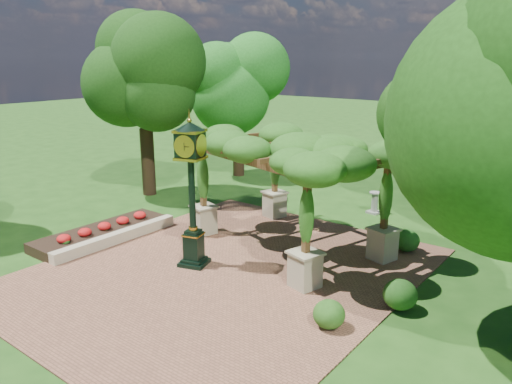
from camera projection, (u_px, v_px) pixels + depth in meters
The scene contains 13 objects.
ground at pixel (203, 283), 14.39m from camera, with size 120.00×120.00×0.00m, color #1E4714.
brick_plaza at pixel (226, 271), 15.15m from camera, with size 10.00×12.00×0.04m, color brown.
border_wall at pixel (117, 238), 17.44m from camera, with size 0.35×5.00×0.40m, color #C6B793.
flower_bed at pixel (102, 233), 17.98m from camera, with size 1.50×5.00×0.36m, color red.
pedestal_clock at pixel (191, 181), 14.90m from camera, with size 1.13×1.13×4.56m.
pergola at pixel (288, 152), 16.35m from camera, with size 7.23×5.56×4.03m.
sundial at pixel (374, 204), 20.73m from camera, with size 0.58×0.58×0.91m.
shrub_front at pixel (329, 314), 11.90m from camera, with size 0.78×0.78×0.70m, color #245017.
shrub_mid at pixel (400, 295), 12.78m from camera, with size 0.88×0.88×0.79m, color #204D15.
shrub_back at pixel (407, 241), 16.59m from camera, with size 0.83×0.83×0.74m, color #235919.
tree_west_near at pixel (143, 74), 22.27m from camera, with size 4.14×4.14×8.07m.
tree_west_far at pixel (238, 80), 26.13m from camera, with size 3.85×3.85×7.45m.
tree_north at pixel (441, 94), 21.04m from camera, with size 3.84×3.84×6.99m.
Camera 1 is at (9.28, -9.49, 6.35)m, focal length 35.00 mm.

